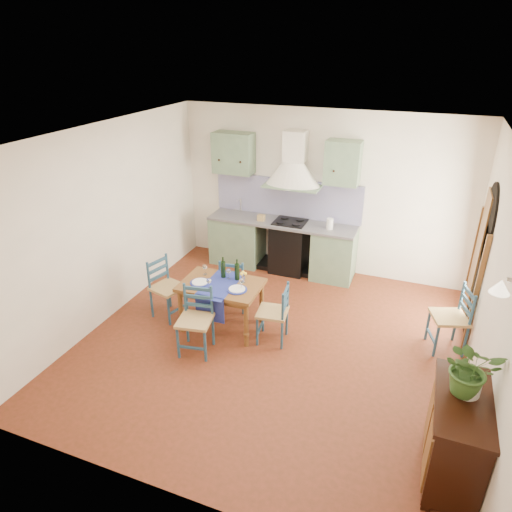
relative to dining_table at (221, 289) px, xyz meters
The scene contains 13 objects.
floor 1.02m from the dining_table, ahead, with size 5.00×5.00×0.00m, color #4C2410.
back_wall 2.24m from the dining_table, 81.43° to the left, with size 5.00×0.96×2.80m.
right_wall 3.37m from the dining_table, ahead, with size 0.26×5.00×2.80m.
left_wall 1.87m from the dining_table, behind, with size 0.04×5.00×2.80m, color beige.
ceiling 2.32m from the dining_table, ahead, with size 5.00×5.00×0.01m, color white.
dining_table is the anchor object (origin of this frame).
chair_near 0.64m from the dining_table, 98.27° to the right, with size 0.49×0.49×0.91m.
chair_far 0.57m from the dining_table, 95.23° to the left, with size 0.46×0.46×0.86m.
chair_left 0.91m from the dining_table, behind, with size 0.52×0.52×0.91m.
chair_right 0.83m from the dining_table, ahead, with size 0.44×0.44×0.85m.
chair_spare 3.10m from the dining_table, 11.81° to the left, with size 0.55×0.55×0.93m.
sideboard 3.40m from the dining_table, 25.85° to the right, with size 0.50×1.05×0.94m.
potted_plant 3.41m from the dining_table, 24.30° to the right, with size 0.47×0.41×0.53m, color #325A23.
Camera 1 is at (1.66, -4.88, 3.79)m, focal length 32.00 mm.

